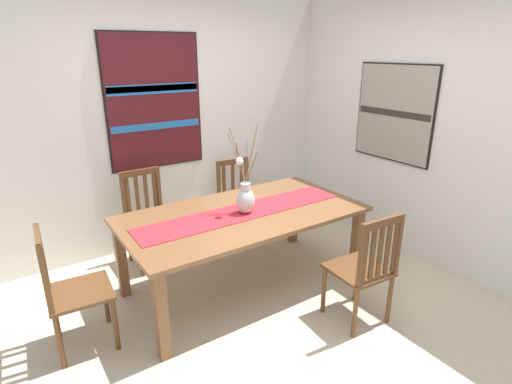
% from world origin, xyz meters
% --- Properties ---
extents(ground_plane, '(6.40, 6.40, 0.03)m').
position_xyz_m(ground_plane, '(0.00, 0.00, -0.01)').
color(ground_plane, beige).
extents(wall_back, '(6.40, 0.12, 2.70)m').
position_xyz_m(wall_back, '(0.00, 1.86, 1.35)').
color(wall_back, silver).
rests_on(wall_back, ground_plane).
extents(wall_side, '(0.12, 6.40, 2.70)m').
position_xyz_m(wall_side, '(1.86, 0.00, 1.35)').
color(wall_side, silver).
rests_on(wall_side, ground_plane).
extents(dining_table, '(2.05, 1.09, 0.73)m').
position_xyz_m(dining_table, '(0.01, 0.53, 0.64)').
color(dining_table, brown).
rests_on(dining_table, ground_plane).
extents(table_runner, '(1.89, 0.36, 0.01)m').
position_xyz_m(table_runner, '(0.01, 0.53, 0.73)').
color(table_runner, '#B7232D').
rests_on(table_runner, dining_table).
extents(centerpiece_vase, '(0.25, 0.26, 0.73)m').
position_xyz_m(centerpiece_vase, '(0.01, 0.49, 0.87)').
color(centerpiece_vase, silver).
rests_on(centerpiece_vase, dining_table).
extents(chair_0, '(0.45, 0.45, 0.94)m').
position_xyz_m(chair_0, '(0.51, -0.43, 0.49)').
color(chair_0, brown).
rests_on(chair_0, ground_plane).
extents(chair_1, '(0.44, 0.44, 0.88)m').
position_xyz_m(chair_1, '(0.55, 1.48, 0.46)').
color(chair_1, brown).
rests_on(chair_1, ground_plane).
extents(chair_2, '(0.43, 0.43, 0.94)m').
position_xyz_m(chair_2, '(-0.52, 1.45, 0.48)').
color(chair_2, brown).
rests_on(chair_2, ground_plane).
extents(chair_3, '(0.45, 0.45, 0.93)m').
position_xyz_m(chair_3, '(-1.41, 0.53, 0.47)').
color(chair_3, brown).
rests_on(chair_3, ground_plane).
extents(painting_on_back_wall, '(0.99, 0.05, 1.33)m').
position_xyz_m(painting_on_back_wall, '(-0.24, 1.79, 1.55)').
color(painting_on_back_wall, black).
extents(painting_on_side_wall, '(0.05, 0.92, 0.98)m').
position_xyz_m(painting_on_side_wall, '(1.79, 0.45, 1.43)').
color(painting_on_side_wall, black).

